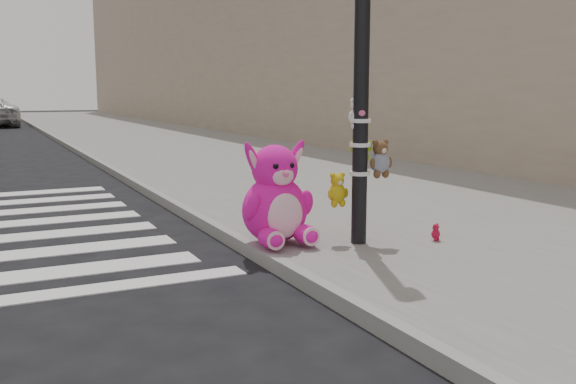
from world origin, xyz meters
TOP-DOWN VIEW (x-y plane):
  - ground at (0.00, 0.00)m, footprint 120.00×120.00m
  - sidewalk_near at (5.00, 10.00)m, footprint 7.00×80.00m
  - curb_edge at (1.55, 10.00)m, footprint 0.12×80.00m
  - bld_near at (10.50, 20.00)m, footprint 5.00×60.00m
  - signal_pole at (2.62, 1.82)m, footprint 0.68×0.50m
  - pink_bunny at (1.80, 2.17)m, footprint 0.79×0.81m
  - red_teddy at (3.40, 1.51)m, footprint 0.16×0.14m

SIDE VIEW (x-z plane):
  - ground at x=0.00m, z-range 0.00..0.00m
  - sidewalk_near at x=5.00m, z-range 0.00..0.14m
  - curb_edge at x=1.55m, z-range -0.01..0.15m
  - red_teddy at x=3.40m, z-range 0.14..0.33m
  - pink_bunny at x=1.80m, z-range 0.04..1.15m
  - signal_pole at x=2.62m, z-range -0.21..3.79m
  - bld_near at x=10.50m, z-range 0.00..10.00m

